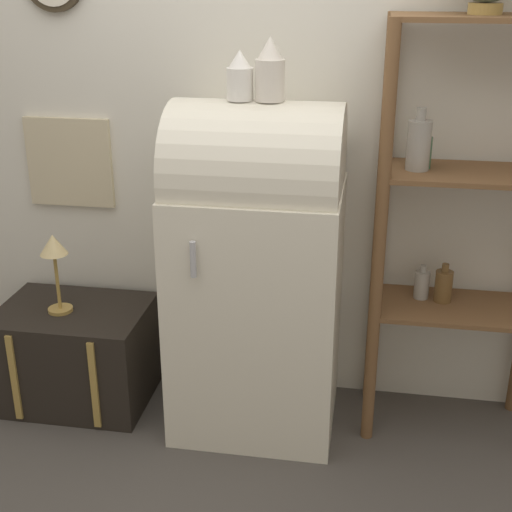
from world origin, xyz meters
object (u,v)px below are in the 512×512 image
vase_left (240,77)px  refrigerator (257,266)px  vase_center (270,71)px  suitcase_trunk (77,354)px  desk_lamp (54,254)px

vase_left → refrigerator: bearing=3.8°
vase_left → vase_center: bearing=2.0°
suitcase_trunk → refrigerator: bearing=-0.9°
vase_left → vase_center: size_ratio=0.79×
desk_lamp → vase_center: bearing=0.8°
desk_lamp → suitcase_trunk: bearing=34.9°
suitcase_trunk → vase_left: 1.51m
refrigerator → desk_lamp: bearing=-179.1°
vase_center → desk_lamp: vase_center is taller
suitcase_trunk → desk_lamp: bearing=-145.1°
refrigerator → vase_center: size_ratio=6.02×
vase_center → suitcase_trunk: bearing=179.1°
suitcase_trunk → vase_center: vase_center is taller
desk_lamp → vase_left: bearing=0.7°
refrigerator → suitcase_trunk: bearing=179.1°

